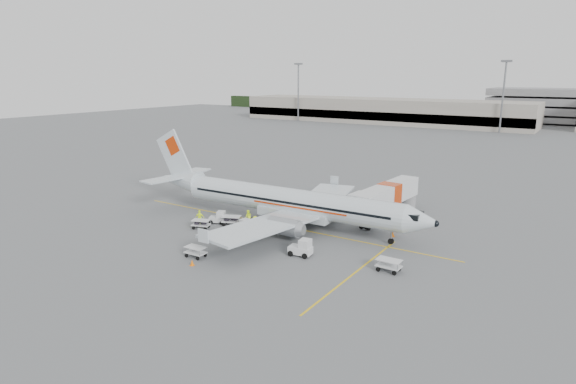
{
  "coord_description": "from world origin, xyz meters",
  "views": [
    {
      "loc": [
        31.34,
        -46.58,
        17.95
      ],
      "look_at": [
        0.0,
        2.0,
        3.8
      ],
      "focal_mm": 30.0,
      "sensor_mm": 36.0,
      "label": 1
    }
  ],
  "objects_px": {
    "jet_bridge": "(389,201)",
    "belt_loader": "(261,217)",
    "tug_mid": "(243,225)",
    "tug_fore": "(300,247)",
    "aircraft": "(290,184)",
    "tug_aft": "(218,217)"
  },
  "relations": [
    {
      "from": "tug_fore",
      "to": "jet_bridge",
      "type": "bearing_deg",
      "value": 75.5
    },
    {
      "from": "aircraft",
      "to": "tug_fore",
      "type": "distance_m",
      "value": 10.96
    },
    {
      "from": "belt_loader",
      "to": "tug_fore",
      "type": "relative_size",
      "value": 2.18
    },
    {
      "from": "tug_fore",
      "to": "tug_aft",
      "type": "xyz_separation_m",
      "value": [
        -14.37,
        3.83,
        -0.12
      ]
    },
    {
      "from": "belt_loader",
      "to": "tug_aft",
      "type": "relative_size",
      "value": 2.52
    },
    {
      "from": "jet_bridge",
      "to": "tug_fore",
      "type": "height_order",
      "value": "jet_bridge"
    },
    {
      "from": "belt_loader",
      "to": "tug_mid",
      "type": "bearing_deg",
      "value": -113.83
    },
    {
      "from": "tug_fore",
      "to": "aircraft",
      "type": "bearing_deg",
      "value": 122.57
    },
    {
      "from": "aircraft",
      "to": "tug_mid",
      "type": "relative_size",
      "value": 19.29
    },
    {
      "from": "tug_mid",
      "to": "tug_aft",
      "type": "height_order",
      "value": "tug_aft"
    },
    {
      "from": "belt_loader",
      "to": "jet_bridge",
      "type": "bearing_deg",
      "value": 53.1
    },
    {
      "from": "jet_bridge",
      "to": "belt_loader",
      "type": "bearing_deg",
      "value": -127.9
    },
    {
      "from": "tug_mid",
      "to": "jet_bridge",
      "type": "bearing_deg",
      "value": 57.57
    },
    {
      "from": "belt_loader",
      "to": "tug_mid",
      "type": "xyz_separation_m",
      "value": [
        -1.14,
        -2.04,
        -0.61
      ]
    },
    {
      "from": "jet_bridge",
      "to": "tug_mid",
      "type": "bearing_deg",
      "value": -126.31
    },
    {
      "from": "aircraft",
      "to": "jet_bridge",
      "type": "distance_m",
      "value": 13.5
    },
    {
      "from": "jet_bridge",
      "to": "belt_loader",
      "type": "height_order",
      "value": "jet_bridge"
    },
    {
      "from": "jet_bridge",
      "to": "tug_aft",
      "type": "bearing_deg",
      "value": -136.49
    },
    {
      "from": "aircraft",
      "to": "belt_loader",
      "type": "xyz_separation_m",
      "value": [
        -2.43,
        -2.66,
        -3.87
      ]
    },
    {
      "from": "belt_loader",
      "to": "tug_mid",
      "type": "relative_size",
      "value": 2.56
    },
    {
      "from": "jet_bridge",
      "to": "belt_loader",
      "type": "xyz_separation_m",
      "value": [
        -11.28,
        -12.4,
        -0.87
      ]
    },
    {
      "from": "belt_loader",
      "to": "tug_aft",
      "type": "height_order",
      "value": "belt_loader"
    }
  ]
}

